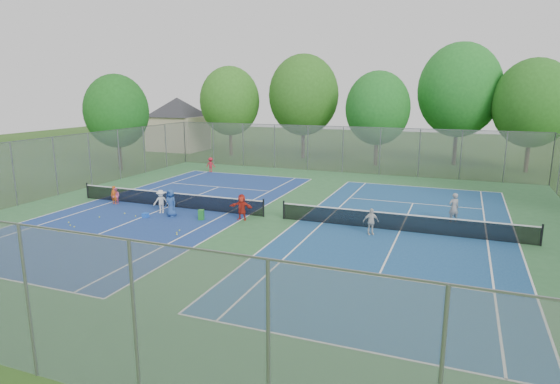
# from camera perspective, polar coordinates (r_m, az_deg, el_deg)

# --- Properties ---
(ground) EXTENTS (120.00, 120.00, 0.00)m
(ground) POSITION_cam_1_polar(r_m,az_deg,el_deg) (26.49, -0.79, -3.18)
(ground) COLOR #294F18
(ground) RESTS_ON ground
(court_pad) EXTENTS (32.00, 32.00, 0.01)m
(court_pad) POSITION_cam_1_polar(r_m,az_deg,el_deg) (26.49, -0.79, -3.17)
(court_pad) COLOR #32693A
(court_pad) RESTS_ON ground
(court_left) EXTENTS (10.97, 23.77, 0.01)m
(court_left) POSITION_cam_1_polar(r_m,az_deg,el_deg) (29.75, -13.38, -1.75)
(court_left) COLOR navy
(court_left) RESTS_ON court_pad
(court_right) EXTENTS (10.97, 23.77, 0.01)m
(court_right) POSITION_cam_1_polar(r_m,az_deg,el_deg) (24.81, 14.41, -4.62)
(court_right) COLOR navy
(court_right) RESTS_ON court_pad
(net_left) EXTENTS (12.87, 0.10, 0.91)m
(net_left) POSITION_cam_1_polar(r_m,az_deg,el_deg) (29.65, -13.43, -0.92)
(net_left) COLOR black
(net_left) RESTS_ON ground
(net_right) EXTENTS (12.87, 0.10, 0.91)m
(net_right) POSITION_cam_1_polar(r_m,az_deg,el_deg) (24.69, 14.47, -3.65)
(net_right) COLOR black
(net_right) RESTS_ON ground
(fence_north) EXTENTS (32.00, 0.10, 4.00)m
(fence_north) POSITION_cam_1_polar(r_m,az_deg,el_deg) (41.10, 7.67, 5.14)
(fence_north) COLOR gray
(fence_north) RESTS_ON ground
(fence_south) EXTENTS (32.00, 0.10, 4.00)m
(fence_south) POSITION_cam_1_polar(r_m,az_deg,el_deg) (13.31, -28.37, -11.76)
(fence_south) COLOR gray
(fence_south) RESTS_ON ground
(fence_west) EXTENTS (0.10, 32.00, 4.00)m
(fence_west) POSITION_cam_1_polar(r_m,az_deg,el_deg) (35.23, -25.71, 2.82)
(fence_west) COLOR gray
(fence_west) RESTS_ON ground
(house) EXTENTS (11.03, 11.03, 7.30)m
(house) POSITION_cam_1_polar(r_m,az_deg,el_deg) (57.25, -12.38, 9.21)
(house) COLOR #B7A88C
(house) RESTS_ON ground
(tree_nw) EXTENTS (6.40, 6.40, 9.58)m
(tree_nw) POSITION_cam_1_polar(r_m,az_deg,el_deg) (51.40, -6.14, 10.96)
(tree_nw) COLOR #443326
(tree_nw) RESTS_ON ground
(tree_nl) EXTENTS (7.20, 7.20, 10.69)m
(tree_nl) POSITION_cam_1_polar(r_m,az_deg,el_deg) (49.18, 2.88, 11.71)
(tree_nl) COLOR #443326
(tree_nl) RESTS_ON ground
(tree_nc) EXTENTS (6.00, 6.00, 8.85)m
(tree_nc) POSITION_cam_1_polar(r_m,az_deg,el_deg) (45.31, 11.82, 9.96)
(tree_nc) COLOR #443326
(tree_nc) RESTS_ON ground
(tree_nr) EXTENTS (7.60, 7.60, 11.42)m
(tree_nr) POSITION_cam_1_polar(r_m,az_deg,el_deg) (47.64, 21.04, 11.51)
(tree_nr) COLOR #443326
(tree_nr) RESTS_ON ground
(tree_ne) EXTENTS (6.60, 6.60, 9.77)m
(tree_ne) POSITION_cam_1_polar(r_m,az_deg,el_deg) (45.96, 28.48, 9.50)
(tree_ne) COLOR #443326
(tree_ne) RESTS_ON ground
(tree_side_w) EXTENTS (5.60, 5.60, 8.47)m
(tree_side_w) POSITION_cam_1_polar(r_m,az_deg,el_deg) (44.21, -19.30, 9.29)
(tree_side_w) COLOR #443326
(tree_side_w) RESTS_ON ground
(ball_crate) EXTENTS (0.31, 0.31, 0.26)m
(ball_crate) POSITION_cam_1_polar(r_m,az_deg,el_deg) (27.60, -16.07, -2.75)
(ball_crate) COLOR blue
(ball_crate) RESTS_ON ground
(ball_hopper) EXTENTS (0.37, 0.37, 0.58)m
(ball_hopper) POSITION_cam_1_polar(r_m,az_deg,el_deg) (26.38, -9.58, -2.77)
(ball_hopper) COLOR #24872D
(ball_hopper) RESTS_ON ground
(student_a) EXTENTS (0.43, 0.29, 1.17)m
(student_a) POSITION_cam_1_polar(r_m,az_deg,el_deg) (31.33, -19.58, -0.36)
(student_a) COLOR #CF5013
(student_a) RESTS_ON ground
(student_b) EXTENTS (0.52, 0.41, 1.05)m
(student_b) POSITION_cam_1_polar(r_m,az_deg,el_deg) (31.30, -19.37, -0.47)
(student_b) COLOR #EB5B91
(student_b) RESTS_ON ground
(student_c) EXTENTS (1.02, 0.78, 1.39)m
(student_c) POSITION_cam_1_polar(r_m,az_deg,el_deg) (28.23, -14.31, -1.14)
(student_c) COLOR silver
(student_c) RESTS_ON ground
(student_d) EXTENTS (0.69, 0.29, 1.17)m
(student_d) POSITION_cam_1_polar(r_m,az_deg,el_deg) (27.50, -13.03, -1.67)
(student_d) COLOR black
(student_d) RESTS_ON ground
(student_e) EXTENTS (0.86, 0.66, 1.58)m
(student_e) POSITION_cam_1_polar(r_m,az_deg,el_deg) (27.32, -13.16, -1.32)
(student_e) COLOR #26498C
(student_e) RESTS_ON ground
(student_f) EXTENTS (1.37, 0.45, 1.47)m
(student_f) POSITION_cam_1_polar(r_m,az_deg,el_deg) (25.99, -4.70, -1.85)
(student_f) COLOR red
(student_f) RESTS_ON ground
(child_far_baseline) EXTENTS (0.89, 0.58, 1.31)m
(child_far_baseline) POSITION_cam_1_polar(r_m,az_deg,el_deg) (41.44, -8.44, 3.29)
(child_far_baseline) COLOR red
(child_far_baseline) RESTS_ON ground
(instructor) EXTENTS (0.71, 0.65, 1.64)m
(instructor) POSITION_cam_1_polar(r_m,az_deg,el_deg) (27.12, 20.42, -1.82)
(instructor) COLOR gray
(instructor) RESTS_ON ground
(teen_court_b) EXTENTS (0.85, 0.66, 1.35)m
(teen_court_b) POSITION_cam_1_polar(r_m,az_deg,el_deg) (23.76, 11.01, -3.56)
(teen_court_b) COLOR silver
(teen_court_b) RESTS_ON ground
(tennis_ball_0) EXTENTS (0.07, 0.07, 0.07)m
(tennis_ball_0) POSITION_cam_1_polar(r_m,az_deg,el_deg) (27.93, -17.20, -2.85)
(tennis_ball_0) COLOR #D1DC33
(tennis_ball_0) RESTS_ON ground
(tennis_ball_1) EXTENTS (0.07, 0.07, 0.07)m
(tennis_ball_1) POSITION_cam_1_polar(r_m,az_deg,el_deg) (28.72, -18.41, -2.52)
(tennis_ball_1) COLOR #DDF037
(tennis_ball_1) RESTS_ON ground
(tennis_ball_2) EXTENTS (0.07, 0.07, 0.07)m
(tennis_ball_2) POSITION_cam_1_polar(r_m,az_deg,el_deg) (26.92, -23.79, -3.93)
(tennis_ball_2) COLOR #D1DF34
(tennis_ball_2) RESTS_ON ground
(tennis_ball_3) EXTENTS (0.07, 0.07, 0.07)m
(tennis_ball_3) POSITION_cam_1_polar(r_m,az_deg,el_deg) (24.57, -12.15, -4.64)
(tennis_ball_3) COLOR #CBEB36
(tennis_ball_3) RESTS_ON ground
(tennis_ball_4) EXTENTS (0.07, 0.07, 0.07)m
(tennis_ball_4) POSITION_cam_1_polar(r_m,az_deg,el_deg) (27.31, -24.19, -3.75)
(tennis_ball_4) COLOR gold
(tennis_ball_4) RESTS_ON ground
(tennis_ball_5) EXTENTS (0.07, 0.07, 0.07)m
(tennis_ball_5) POSITION_cam_1_polar(r_m,az_deg,el_deg) (23.93, -12.45, -5.11)
(tennis_ball_5) COLOR #EFF238
(tennis_ball_5) RESTS_ON ground
(tennis_ball_6) EXTENTS (0.07, 0.07, 0.07)m
(tennis_ball_6) POSITION_cam_1_polar(r_m,az_deg,el_deg) (23.87, -18.62, -5.53)
(tennis_ball_6) COLOR gold
(tennis_ball_6) RESTS_ON ground
(tennis_ball_7) EXTENTS (0.07, 0.07, 0.07)m
(tennis_ball_7) POSITION_cam_1_polar(r_m,az_deg,el_deg) (28.37, -21.16, -2.91)
(tennis_ball_7) COLOR #B0D732
(tennis_ball_7) RESTS_ON ground
(tennis_ball_8) EXTENTS (0.07, 0.07, 0.07)m
(tennis_ball_8) POSITION_cam_1_polar(r_m,az_deg,el_deg) (27.90, -24.36, -3.43)
(tennis_ball_8) COLOR yellow
(tennis_ball_8) RESTS_ON ground
(tennis_ball_9) EXTENTS (0.07, 0.07, 0.07)m
(tennis_ball_9) POSITION_cam_1_polar(r_m,az_deg,el_deg) (26.39, -25.39, -4.39)
(tennis_ball_9) COLOR gold
(tennis_ball_9) RESTS_ON ground
(tennis_ball_10) EXTENTS (0.07, 0.07, 0.07)m
(tennis_ball_10) POSITION_cam_1_polar(r_m,az_deg,el_deg) (24.23, -12.48, -4.89)
(tennis_ball_10) COLOR #C4D030
(tennis_ball_10) RESTS_ON ground
(tennis_ball_11) EXTENTS (0.07, 0.07, 0.07)m
(tennis_ball_11) POSITION_cam_1_polar(r_m,az_deg,el_deg) (27.63, -16.03, -2.94)
(tennis_ball_11) COLOR #A6C42D
(tennis_ball_11) RESTS_ON ground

